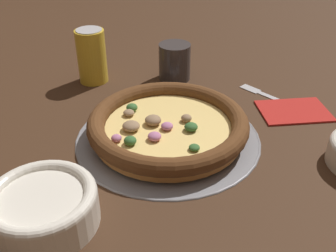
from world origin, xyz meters
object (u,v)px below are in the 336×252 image
object	(u,v)px
pizza	(168,125)
pizza_tray	(168,136)
fork	(272,97)
bowl_near	(43,206)
drinking_cup	(175,62)
beverage_can	(92,56)
napkin	(294,110)

from	to	relation	value
pizza	pizza_tray	bearing A→B (deg)	29.00
fork	pizza_tray	bearing A→B (deg)	81.14
bowl_near	drinking_cup	bearing A→B (deg)	75.11
bowl_near	drinking_cup	xyz separation A→B (m)	(0.13, 0.48, 0.01)
pizza_tray	bowl_near	distance (m)	0.27
beverage_can	pizza	bearing A→B (deg)	-47.36
drinking_cup	pizza_tray	bearing A→B (deg)	-86.48
drinking_cup	fork	xyz separation A→B (m)	(0.22, -0.07, -0.04)
drinking_cup	napkin	size ratio (longest dim) A/B	0.54
drinking_cup	bowl_near	bearing A→B (deg)	-104.89
pizza_tray	fork	xyz separation A→B (m)	(0.21, 0.18, -0.00)
pizza_tray	pizza	bearing A→B (deg)	-151.00
pizza_tray	bowl_near	world-z (taller)	bowl_near
pizza	fork	size ratio (longest dim) A/B	1.93
pizza_tray	napkin	distance (m)	0.28
pizza_tray	drinking_cup	bearing A→B (deg)	93.52
napkin	fork	bearing A→B (deg)	125.19
pizza_tray	beverage_can	xyz separation A→B (m)	(-0.20, 0.22, 0.06)
pizza	beverage_can	xyz separation A→B (m)	(-0.20, 0.22, 0.03)
napkin	beverage_can	bearing A→B (deg)	168.33
napkin	drinking_cup	bearing A→B (deg)	153.78
pizza_tray	drinking_cup	xyz separation A→B (m)	(-0.02, 0.25, 0.04)
pizza_tray	fork	size ratio (longest dim) A/B	2.24
pizza	napkin	size ratio (longest dim) A/B	1.85
pizza_tray	drinking_cup	world-z (taller)	drinking_cup
drinking_cup	fork	world-z (taller)	drinking_cup
drinking_cup	napkin	bearing A→B (deg)	-26.22
pizza_tray	napkin	size ratio (longest dim) A/B	2.14
drinking_cup	fork	size ratio (longest dim) A/B	0.56
pizza_tray	pizza	world-z (taller)	pizza
pizza_tray	drinking_cup	size ratio (longest dim) A/B	3.99
pizza	bowl_near	xyz separation A→B (m)	(-0.14, -0.23, 0.00)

